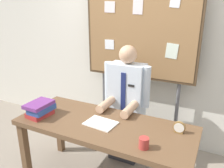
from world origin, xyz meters
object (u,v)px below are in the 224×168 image
(desk_clock, at_px, (179,128))
(coffee_mug, at_px, (144,143))
(bulletin_board, at_px, (140,30))
(person, at_px, (126,109))
(book_stack, at_px, (40,109))
(desk, at_px, (104,132))
(open_notebook, at_px, (101,123))

(desk_clock, height_order, coffee_mug, desk_clock)
(bulletin_board, bearing_deg, person, -90.00)
(book_stack, relative_size, coffee_mug, 3.03)
(desk, xyz_separation_m, book_stack, (-0.67, -0.14, 0.17))
(open_notebook, relative_size, desk_clock, 2.66)
(person, bearing_deg, bulletin_board, 90.00)
(book_stack, bearing_deg, person, 46.01)
(desk, bearing_deg, book_stack, -168.21)
(desk, height_order, desk_clock, desk_clock)
(desk, relative_size, desk_clock, 15.73)
(desk_clock, bearing_deg, person, 149.06)
(person, xyz_separation_m, desk_clock, (0.67, -0.40, 0.13))
(book_stack, distance_m, desk_clock, 1.37)
(desk, distance_m, coffee_mug, 0.53)
(desk, height_order, book_stack, book_stack)
(book_stack, bearing_deg, bulletin_board, 57.91)
(coffee_mug, bearing_deg, bulletin_board, 112.46)
(bulletin_board, distance_m, book_stack, 1.44)
(book_stack, height_order, open_notebook, book_stack)
(person, distance_m, book_stack, 0.97)
(person, relative_size, bulletin_board, 0.65)
(desk, xyz_separation_m, bulletin_board, (0.00, 0.92, 0.88))
(desk, distance_m, desk_clock, 0.70)
(desk, bearing_deg, coffee_mug, -24.24)
(book_stack, bearing_deg, open_notebook, 10.56)
(bulletin_board, height_order, book_stack, bulletin_board)
(person, relative_size, book_stack, 5.03)
(person, bearing_deg, desk_clock, -30.94)
(open_notebook, height_order, coffee_mug, coffee_mug)
(desk, relative_size, person, 1.23)
(book_stack, xyz_separation_m, open_notebook, (0.64, 0.12, -0.07))
(person, height_order, bulletin_board, bulletin_board)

